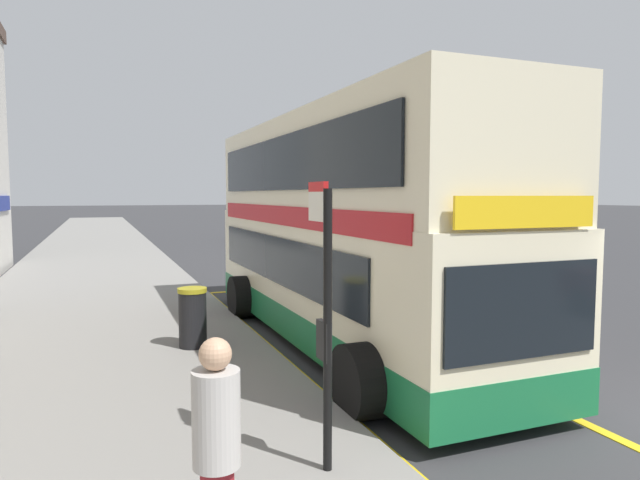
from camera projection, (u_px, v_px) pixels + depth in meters
ground_plane at (212, 240)px, 36.17m from camera, size 260.00×260.00×0.00m
pavement_near at (96, 242)px, 33.58m from camera, size 6.00×76.00×0.14m
double_decker_bus at (341, 238)px, 10.96m from camera, size 3.16×10.20×4.40m
bus_bay_markings at (336, 341)px, 11.06m from camera, size 2.87×13.04×0.01m
bus_stop_sign at (325, 304)px, 5.57m from camera, size 0.09×0.51×2.90m
parked_car_grey_ahead at (261, 228)px, 36.06m from camera, size 2.09×4.20×1.62m
pedestrian_waiting_near_sign at (217, 451)px, 3.91m from camera, size 0.34×0.34×1.78m
litter_bin at (193, 317)px, 10.14m from camera, size 0.52×0.52×1.09m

